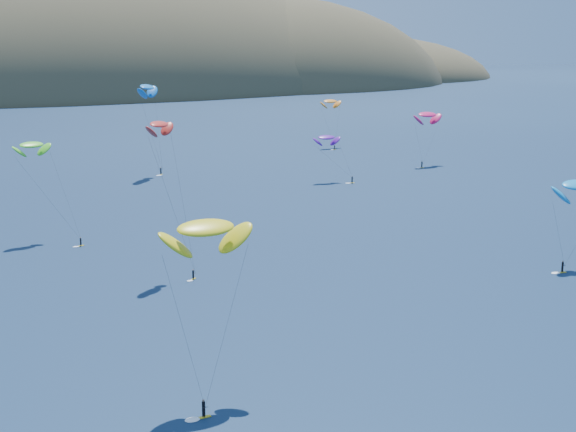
% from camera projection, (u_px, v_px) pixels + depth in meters
% --- Properties ---
extents(island, '(730.00, 300.00, 210.00)m').
position_uv_depth(island, '(69.00, 103.00, 592.73)').
color(island, '#3D3526').
rests_on(island, ground).
extents(kitesurfer_2, '(10.87, 10.32, 22.60)m').
position_uv_depth(kitesurfer_2, '(206.00, 228.00, 91.67)').
color(kitesurfer_2, gold).
rests_on(kitesurfer_2, ground).
extents(kitesurfer_3, '(11.66, 14.25, 21.30)m').
position_uv_depth(kitesurfer_3, '(32.00, 145.00, 161.27)').
color(kitesurfer_3, gold).
rests_on(kitesurfer_3, ground).
extents(kitesurfer_4, '(10.34, 11.47, 28.56)m').
position_uv_depth(kitesurfer_4, '(147.00, 87.00, 232.15)').
color(kitesurfer_4, gold).
rests_on(kitesurfer_4, ground).
extents(kitesurfer_6, '(9.53, 8.93, 14.45)m').
position_uv_depth(kitesurfer_6, '(327.00, 137.00, 224.85)').
color(kitesurfer_6, gold).
rests_on(kitesurfer_6, ground).
extents(kitesurfer_8, '(11.74, 9.59, 18.66)m').
position_uv_depth(kitesurfer_8, '(427.00, 115.00, 252.24)').
color(kitesurfer_8, gold).
rests_on(kitesurfer_8, ground).
extents(kitesurfer_9, '(7.37, 11.60, 27.94)m').
position_uv_depth(kitesurfer_9, '(159.00, 125.00, 136.96)').
color(kitesurfer_9, gold).
rests_on(kitesurfer_9, ground).
extents(kitesurfer_11, '(9.06, 11.43, 18.84)m').
position_uv_depth(kitesurfer_11, '(330.00, 101.00, 290.94)').
color(kitesurfer_11, gold).
rests_on(kitesurfer_11, ground).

